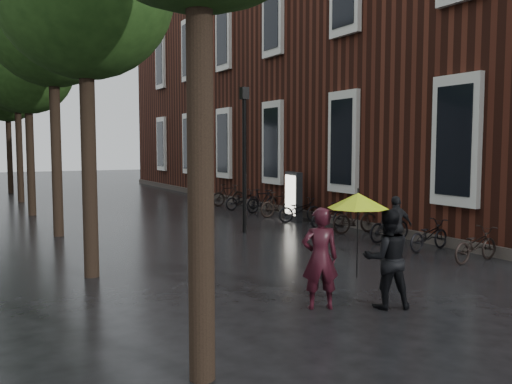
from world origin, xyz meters
TOP-DOWN VIEW (x-y plane):
  - ground at (0.00, 0.00)m, footprint 120.00×120.00m
  - brick_building at (10.47, 19.46)m, footprint 10.20×33.20m
  - street_trees at (-3.99, 15.91)m, footprint 4.33×34.03m
  - person_burgundy at (-1.05, 2.70)m, footprint 0.77×0.64m
  - person_black at (0.02, 2.19)m, footprint 1.05×0.95m
  - lime_umbrella at (-0.44, 2.45)m, footprint 1.07×1.07m
  - pedestrian_walking at (3.30, 5.48)m, footprint 0.97×0.52m
  - parked_bicycles at (4.62, 11.47)m, footprint 2.02×14.91m
  - ad_lightbox at (4.70, 12.67)m, footprint 0.28×1.23m
  - lamp_post at (1.62, 10.80)m, footprint 0.24×0.24m
  - cycle_sign at (-3.22, 18.50)m, footprint 0.14×0.50m

SIDE VIEW (x-z plane):
  - ground at x=0.00m, z-range 0.00..0.00m
  - parked_bicycles at x=4.62m, z-range -0.05..1.00m
  - pedestrian_walking at x=3.30m, z-range 0.00..1.58m
  - person_black at x=0.02m, z-range 0.00..1.76m
  - person_burgundy at x=-1.05m, z-range 0.00..1.80m
  - ad_lightbox at x=4.70m, z-range 0.00..1.86m
  - cycle_sign at x=-3.22m, z-range 0.44..3.19m
  - lime_umbrella at x=-0.44m, z-range 1.11..2.70m
  - lamp_post at x=1.62m, z-range 0.51..5.26m
  - brick_building at x=10.47m, z-range -0.01..11.99m
  - street_trees at x=-3.99m, z-range 1.88..10.79m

